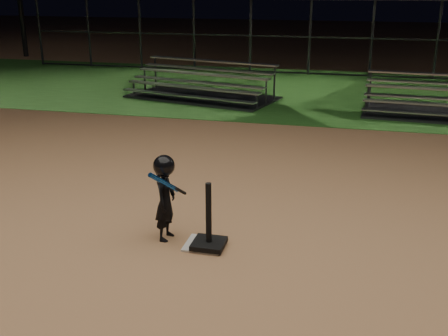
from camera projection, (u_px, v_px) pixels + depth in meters
ground at (204, 245)px, 6.58m from camera, size 80.00×80.00×0.00m
grass_strip at (298, 91)px, 15.77m from camera, size 60.00×8.00×0.01m
home_plate at (204, 244)px, 6.58m from camera, size 0.45×0.45×0.02m
batting_tee at (209, 235)px, 6.47m from camera, size 0.38×0.38×0.80m
child_batter at (165, 195)px, 6.58m from camera, size 0.39×0.58×1.08m
bleacher_left at (202, 91)px, 14.71m from camera, size 4.24×2.78×0.95m
bleacher_right at (446, 109)px, 12.76m from camera, size 3.85×2.11×0.91m
backstop_fence at (310, 37)px, 18.13m from camera, size 20.08×0.08×2.50m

